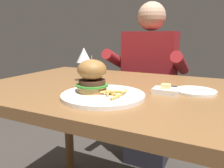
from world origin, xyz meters
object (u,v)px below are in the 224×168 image
bread_plate (195,91)px  table_knife (182,88)px  burger_sandwich (93,76)px  main_plate (103,95)px  butter_dish (166,90)px  wine_glass (84,56)px  diner_person (149,91)px

bread_plate → table_knife: table_knife is taller
burger_sandwich → main_plate: bearing=-6.5°
main_plate → butter_dish: 0.24m
burger_sandwich → butter_dish: bearing=32.3°
main_plate → table_knife: table_knife is taller
burger_sandwich → bread_plate: 0.39m
main_plate → burger_sandwich: burger_sandwich is taller
main_plate → wine_glass: 0.32m
main_plate → butter_dish: (0.18, 0.15, 0.00)m
main_plate → burger_sandwich: size_ratio=2.24×
bread_plate → main_plate: bearing=-142.6°
wine_glass → butter_dish: size_ratio=1.71×
burger_sandwich → butter_dish: 0.28m
wine_glass → butter_dish: wine_glass is taller
bread_plate → butter_dish: size_ratio=1.66×
main_plate → diner_person: diner_person is taller
table_knife → wine_glass: bearing=178.7°
wine_glass → butter_dish: (0.40, -0.06, -0.11)m
main_plate → table_knife: 0.31m
wine_glass → bread_plate: wine_glass is taller
wine_glass → main_plate: bearing=-44.6°
main_plate → table_knife: bearing=40.8°
bread_plate → diner_person: 0.75m
diner_person → bread_plate: bearing=-59.7°
burger_sandwich → wine_glass: (-0.17, 0.21, 0.05)m
burger_sandwich → table_knife: bearing=35.3°
diner_person → wine_glass: bearing=-101.9°
bread_plate → diner_person: diner_person is taller
burger_sandwich → butter_dish: burger_sandwich is taller
table_knife → butter_dish: bearing=-133.6°
bread_plate → table_knife: bearing=-165.1°
table_knife → butter_dish: size_ratio=2.09×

